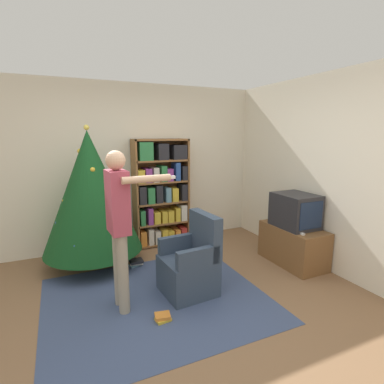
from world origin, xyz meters
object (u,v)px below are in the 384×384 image
christmas_tree (91,192)px  standing_person (119,218)px  armchair (191,265)px  bookshelf (161,192)px  television (295,211)px

christmas_tree → standing_person: (0.14, -1.24, -0.05)m
armchair → standing_person: 1.03m
bookshelf → television: bookshelf is taller
bookshelf → television: 2.09m
bookshelf → television: (1.44, -1.51, -0.11)m
bookshelf → christmas_tree: size_ratio=0.90×
television → standing_person: standing_person is taller
armchair → christmas_tree: bearing=-147.3°
christmas_tree → armchair: size_ratio=2.10×
bookshelf → standing_person: size_ratio=1.05×
bookshelf → standing_person: 1.92m
television → armchair: television is taller
standing_person → christmas_tree: bearing=-176.7°
standing_person → bookshelf: bearing=145.7°
bookshelf → armchair: bookshelf is taller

